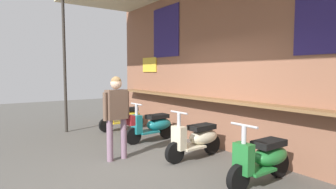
# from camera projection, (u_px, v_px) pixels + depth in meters

# --- Properties ---
(ground_plane) EXTENTS (26.01, 26.01, 0.00)m
(ground_plane) POSITION_uv_depth(u_px,v_px,m) (149.00, 167.00, 4.96)
(ground_plane) COLOR #56544F
(market_stall_facade) EXTENTS (9.29, 2.66, 3.83)m
(market_stall_facade) POSITION_uv_depth(u_px,v_px,m) (224.00, 51.00, 5.84)
(market_stall_facade) COLOR #8C5B44
(market_stall_facade) RESTS_ON ground_plane
(scooter_yellow) EXTENTS (0.46, 1.40, 0.97)m
(scooter_yellow) POSITION_uv_depth(u_px,v_px,m) (124.00, 117.00, 8.18)
(scooter_yellow) COLOR gold
(scooter_yellow) RESTS_ON ground_plane
(scooter_teal) EXTENTS (0.47, 1.40, 0.97)m
(scooter_teal) POSITION_uv_depth(u_px,v_px,m) (153.00, 125.00, 6.85)
(scooter_teal) COLOR #197075
(scooter_teal) RESTS_ON ground_plane
(scooter_cream) EXTENTS (0.47, 1.40, 0.97)m
(scooter_cream) POSITION_uv_depth(u_px,v_px,m) (197.00, 138.00, 5.50)
(scooter_cream) COLOR beige
(scooter_cream) RESTS_ON ground_plane
(scooter_green) EXTENTS (0.46, 1.40, 0.97)m
(scooter_green) POSITION_uv_depth(u_px,v_px,m) (264.00, 158.00, 4.24)
(scooter_green) COLOR #237533
(scooter_green) RESTS_ON ground_plane
(shopper_with_handbag) EXTENTS (0.30, 0.65, 1.62)m
(shopper_with_handbag) POSITION_uv_depth(u_px,v_px,m) (117.00, 110.00, 5.33)
(shopper_with_handbag) COLOR gray
(shopper_with_handbag) RESTS_ON ground_plane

